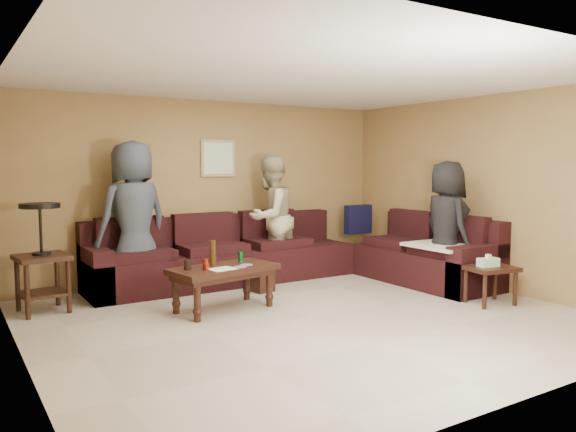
{
  "coord_description": "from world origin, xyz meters",
  "views": [
    {
      "loc": [
        -3.28,
        -4.8,
        1.63
      ],
      "look_at": [
        0.25,
        0.85,
        1.0
      ],
      "focal_mm": 35.0,
      "sensor_mm": 36.0,
      "label": 1
    }
  ],
  "objects_px": {
    "side_table_right": "(490,271)",
    "person_left": "(134,218)",
    "sectional_sofa": "(297,259)",
    "coffee_table": "(223,273)",
    "person_right": "(446,226)",
    "end_table_left": "(42,256)",
    "waste_bin": "(261,280)",
    "person_middle": "(270,218)"
  },
  "relations": [
    {
      "from": "person_right",
      "to": "sectional_sofa",
      "type": "bearing_deg",
      "value": 61.78
    },
    {
      "from": "sectional_sofa",
      "to": "coffee_table",
      "type": "bearing_deg",
      "value": -152.98
    },
    {
      "from": "person_left",
      "to": "person_right",
      "type": "xyz_separation_m",
      "value": [
        3.5,
        -1.82,
        -0.12
      ]
    },
    {
      "from": "side_table_right",
      "to": "person_left",
      "type": "relative_size",
      "value": 0.32
    },
    {
      "from": "sectional_sofa",
      "to": "side_table_right",
      "type": "height_order",
      "value": "sectional_sofa"
    },
    {
      "from": "coffee_table",
      "to": "person_middle",
      "type": "bearing_deg",
      "value": 42.69
    },
    {
      "from": "end_table_left",
      "to": "side_table_right",
      "type": "relative_size",
      "value": 1.96
    },
    {
      "from": "waste_bin",
      "to": "person_left",
      "type": "xyz_separation_m",
      "value": [
        -1.42,
        0.68,
        0.8
      ]
    },
    {
      "from": "sectional_sofa",
      "to": "side_table_right",
      "type": "relative_size",
      "value": 7.59
    },
    {
      "from": "person_left",
      "to": "sectional_sofa",
      "type": "bearing_deg",
      "value": 151.07
    },
    {
      "from": "person_right",
      "to": "person_left",
      "type": "bearing_deg",
      "value": 77.01
    },
    {
      "from": "coffee_table",
      "to": "person_right",
      "type": "bearing_deg",
      "value": -11.31
    },
    {
      "from": "sectional_sofa",
      "to": "person_right",
      "type": "relative_size",
      "value": 2.8
    },
    {
      "from": "end_table_left",
      "to": "person_middle",
      "type": "bearing_deg",
      "value": 4.66
    },
    {
      "from": "person_left",
      "to": "person_middle",
      "type": "bearing_deg",
      "value": 163.4
    },
    {
      "from": "person_left",
      "to": "person_middle",
      "type": "distance_m",
      "value": 1.92
    },
    {
      "from": "sectional_sofa",
      "to": "person_middle",
      "type": "distance_m",
      "value": 0.73
    },
    {
      "from": "sectional_sofa",
      "to": "person_right",
      "type": "distance_m",
      "value": 2.01
    },
    {
      "from": "person_left",
      "to": "coffee_table",
      "type": "bearing_deg",
      "value": 100.94
    },
    {
      "from": "person_middle",
      "to": "person_right",
      "type": "height_order",
      "value": "person_middle"
    },
    {
      "from": "side_table_right",
      "to": "waste_bin",
      "type": "height_order",
      "value": "side_table_right"
    },
    {
      "from": "end_table_left",
      "to": "person_right",
      "type": "xyz_separation_m",
      "value": [
        4.6,
        -1.53,
        0.2
      ]
    },
    {
      "from": "coffee_table",
      "to": "end_table_left",
      "type": "bearing_deg",
      "value": 150.86
    },
    {
      "from": "coffee_table",
      "to": "person_middle",
      "type": "distance_m",
      "value": 1.83
    },
    {
      "from": "side_table_right",
      "to": "person_right",
      "type": "xyz_separation_m",
      "value": [
        0.17,
        0.83,
        0.44
      ]
    },
    {
      "from": "sectional_sofa",
      "to": "side_table_right",
      "type": "distance_m",
      "value": 2.49
    },
    {
      "from": "waste_bin",
      "to": "person_right",
      "type": "relative_size",
      "value": 0.18
    },
    {
      "from": "waste_bin",
      "to": "person_right",
      "type": "height_order",
      "value": "person_right"
    },
    {
      "from": "end_table_left",
      "to": "person_right",
      "type": "relative_size",
      "value": 0.72
    },
    {
      "from": "coffee_table",
      "to": "person_middle",
      "type": "relative_size",
      "value": 0.72
    },
    {
      "from": "end_table_left",
      "to": "person_right",
      "type": "height_order",
      "value": "person_right"
    },
    {
      "from": "person_left",
      "to": "waste_bin",
      "type": "bearing_deg",
      "value": 139.19
    },
    {
      "from": "person_middle",
      "to": "person_right",
      "type": "relative_size",
      "value": 1.05
    },
    {
      "from": "coffee_table",
      "to": "person_left",
      "type": "distance_m",
      "value": 1.49
    },
    {
      "from": "coffee_table",
      "to": "person_right",
      "type": "xyz_separation_m",
      "value": [
        2.89,
        -0.58,
        0.42
      ]
    },
    {
      "from": "sectional_sofa",
      "to": "person_left",
      "type": "bearing_deg",
      "value": 166.35
    },
    {
      "from": "sectional_sofa",
      "to": "end_table_left",
      "type": "relative_size",
      "value": 3.88
    },
    {
      "from": "person_middle",
      "to": "sectional_sofa",
      "type": "bearing_deg",
      "value": 83.32
    },
    {
      "from": "coffee_table",
      "to": "person_left",
      "type": "height_order",
      "value": "person_left"
    },
    {
      "from": "side_table_right",
      "to": "waste_bin",
      "type": "bearing_deg",
      "value": 134.16
    },
    {
      "from": "coffee_table",
      "to": "side_table_right",
      "type": "bearing_deg",
      "value": -27.3
    },
    {
      "from": "sectional_sofa",
      "to": "person_right",
      "type": "bearing_deg",
      "value": -42.75
    }
  ]
}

